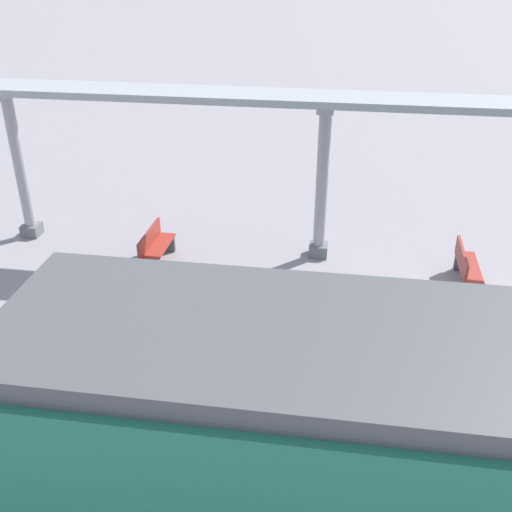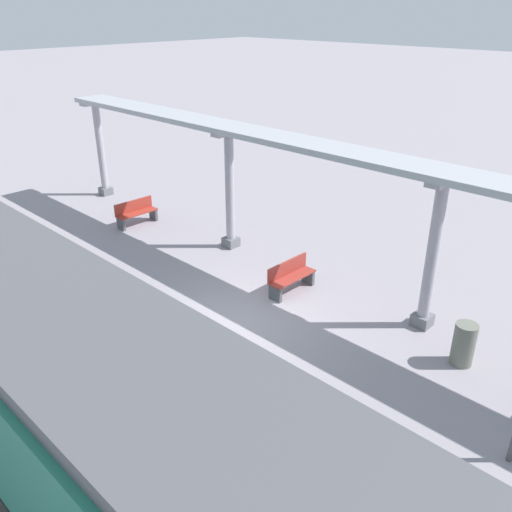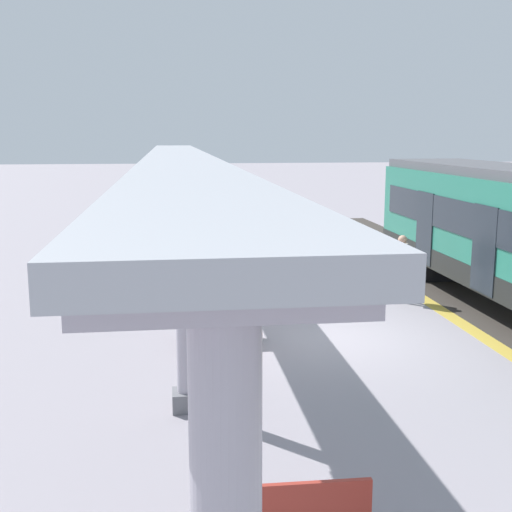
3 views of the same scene
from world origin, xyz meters
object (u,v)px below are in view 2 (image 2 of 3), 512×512
canopy_pillar_second (432,255)px  bench_near_end (290,276)px  canopy_pillar_fourth (101,149)px  train_near_carriage (34,365)px  canopy_pillar_third (230,190)px  bench_mid_platform (136,212)px  passenger_waiting_near_edge (234,387)px  trash_bin (464,344)px

canopy_pillar_second → bench_near_end: size_ratio=2.47×
canopy_pillar_fourth → bench_near_end: bearing=-94.9°
train_near_carriage → canopy_pillar_second: size_ratio=3.80×
canopy_pillar_third → canopy_pillar_fourth: (0.00, 7.42, 0.00)m
bench_mid_platform → passenger_waiting_near_edge: bearing=-115.3°
trash_bin → passenger_waiting_near_edge: size_ratio=0.56×
canopy_pillar_fourth → passenger_waiting_near_edge: (-5.67, -13.50, -0.80)m
train_near_carriage → canopy_pillar_third: (8.16, 4.06, 0.05)m
train_near_carriage → bench_near_end: bearing=6.1°
canopy_pillar_second → passenger_waiting_near_edge: size_ratio=2.14×
canopy_pillar_fourth → canopy_pillar_third: bearing=-90.0°
canopy_pillar_second → passenger_waiting_near_edge: bearing=173.6°
canopy_pillar_second → canopy_pillar_fourth: same height
canopy_pillar_third → trash_bin: 8.22m
canopy_pillar_fourth → trash_bin: bearing=-92.9°
bench_mid_platform → trash_bin: (0.21, -11.85, 0.05)m
trash_bin → canopy_pillar_second: bearing=59.6°
train_near_carriage → passenger_waiting_near_edge: size_ratio=8.14×
trash_bin → passenger_waiting_near_edge: bearing=157.9°
canopy_pillar_third → trash_bin: canopy_pillar_third is taller
canopy_pillar_fourth → trash_bin: (-0.79, -15.49, -1.39)m
bench_near_end → trash_bin: 4.78m
train_near_carriage → bench_mid_platform: train_near_carriage is taller
bench_near_end → bench_mid_platform: 7.07m
canopy_pillar_third → bench_mid_platform: 4.17m
train_near_carriage → canopy_pillar_fourth: size_ratio=3.80×
bench_mid_platform → passenger_waiting_near_edge: size_ratio=0.87×
train_near_carriage → canopy_pillar_fourth: 14.08m
canopy_pillar_second → bench_mid_platform: canopy_pillar_second is taller
train_near_carriage → passenger_waiting_near_edge: bearing=-39.1°
canopy_pillar_third → canopy_pillar_second: bearing=-90.0°
canopy_pillar_third → trash_bin: (-0.79, -8.07, -1.39)m
canopy_pillar_second → bench_mid_platform: 10.64m
bench_near_end → canopy_pillar_third: bearing=74.5°
bench_near_end → passenger_waiting_near_edge: 5.56m
train_near_carriage → passenger_waiting_near_edge: 3.29m
canopy_pillar_fourth → bench_near_end: 10.84m
bench_near_end → passenger_waiting_near_edge: passenger_waiting_near_edge is taller
bench_near_end → passenger_waiting_near_edge: bearing=-149.6°
train_near_carriage → bench_mid_platform: (7.15, 7.84, -1.39)m
canopy_pillar_fourth → bench_near_end: size_ratio=2.47×
canopy_pillar_second → bench_near_end: (-0.91, 3.43, -1.44)m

